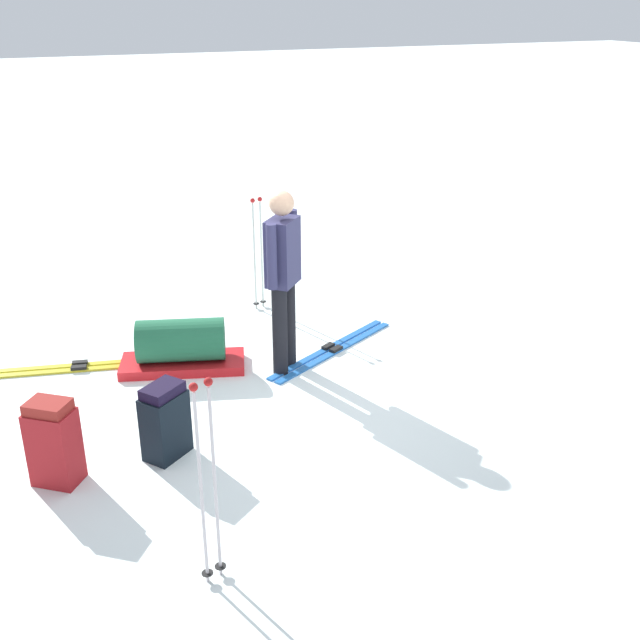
# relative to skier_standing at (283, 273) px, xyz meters

# --- Properties ---
(ground_plane) EXTENTS (80.00, 80.00, 0.00)m
(ground_plane) POSITION_rel_skier_standing_xyz_m (-0.12, 0.57, -0.95)
(ground_plane) COLOR white
(skier_standing) EXTENTS (0.42, 0.44, 1.70)m
(skier_standing) POSITION_rel_skier_standing_xyz_m (0.00, 0.00, 0.00)
(skier_standing) COLOR black
(skier_standing) RESTS_ON ground_plane
(ski_pair_near) EXTENTS (1.85, 0.58, 0.05)m
(ski_pair_near) POSITION_rel_skier_standing_xyz_m (1.78, -0.75, -0.94)
(ski_pair_near) COLOR gold
(ski_pair_near) RESTS_ON ground_plane
(ski_pair_far) EXTENTS (1.60, 0.95, 0.05)m
(ski_pair_far) POSITION_rel_skier_standing_xyz_m (-0.56, -0.17, -0.94)
(ski_pair_far) COLOR #2260AD
(ski_pair_far) RESTS_ON ground_plane
(backpack_large_dark) EXTENTS (0.41, 0.38, 0.60)m
(backpack_large_dark) POSITION_rel_skier_standing_xyz_m (1.34, 1.01, -0.66)
(backpack_large_dark) COLOR black
(backpack_large_dark) RESTS_ON ground_plane
(backpack_bright) EXTENTS (0.40, 0.38, 0.65)m
(backpack_bright) POSITION_rel_skier_standing_xyz_m (2.14, 1.04, -0.63)
(backpack_bright) COLOR maroon
(backpack_bright) RESTS_ON ground_plane
(ski_poles_planted_near) EXTENTS (0.16, 0.10, 1.35)m
(ski_poles_planted_near) POSITION_rel_skier_standing_xyz_m (1.38, 2.44, -0.21)
(ski_poles_planted_near) COLOR #BAB0B6
(ski_poles_planted_near) RESTS_ON ground_plane
(ski_poles_planted_far) EXTENTS (0.16, 0.10, 1.26)m
(ski_poles_planted_far) POSITION_rel_skier_standing_xyz_m (-0.27, -1.51, -0.25)
(ski_poles_planted_far) COLOR #B5C1B9
(ski_poles_planted_far) RESTS_ON ground_plane
(gear_sled) EXTENTS (1.23, 0.77, 0.49)m
(gear_sled) POSITION_rel_skier_standing_xyz_m (0.88, -0.37, -0.73)
(gear_sled) COLOR red
(gear_sled) RESTS_ON ground_plane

